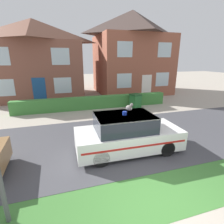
{
  "coord_description": "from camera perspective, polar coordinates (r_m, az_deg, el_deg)",
  "views": [
    {
      "loc": [
        -2.25,
        -3.03,
        3.54
      ],
      "look_at": [
        0.15,
        4.75,
        1.05
      ],
      "focal_mm": 28.0,
      "sensor_mm": 36.0,
      "label": 1
    }
  ],
  "objects": [
    {
      "name": "lawn_verge",
      "position": [
        5.35,
        13.94,
        -24.96
      ],
      "size": [
        28.0,
        1.66,
        0.01
      ],
      "primitive_type": "cube",
      "color": "#3D7533",
      "rests_on": "ground"
    },
    {
      "name": "ground_plane",
      "position": [
        5.17,
        15.8,
        -26.94
      ],
      "size": [
        80.0,
        80.0,
        0.0
      ],
      "primitive_type": "plane",
      "color": "#A89E8E"
    },
    {
      "name": "cat",
      "position": [
        6.61,
        5.74,
        1.51
      ],
      "size": [
        0.29,
        0.35,
        0.31
      ],
      "rotation": [
        0.0,
        0.0,
        5.53
      ],
      "color": "gray",
      "rests_on": "police_car"
    },
    {
      "name": "road_strip",
      "position": [
        8.13,
        0.7,
        -8.77
      ],
      "size": [
        28.0,
        5.61,
        0.01
      ],
      "primitive_type": "cube",
      "color": "#424247",
      "rests_on": "ground"
    },
    {
      "name": "wheelie_bin",
      "position": [
        13.07,
        7.62,
        3.58
      ],
      "size": [
        0.84,
        0.87,
        1.07
      ],
      "rotation": [
        0.0,
        0.0,
        0.31
      ],
      "color": "#23662D",
      "rests_on": "ground"
    },
    {
      "name": "garden_hedge",
      "position": [
        12.95,
        -5.68,
        3.13
      ],
      "size": [
        11.22,
        0.53,
        0.91
      ],
      "primitive_type": "cube",
      "color": "#3D7F38",
      "rests_on": "ground"
    },
    {
      "name": "house_right",
      "position": [
        19.57,
        6.45,
        18.78
      ],
      "size": [
        7.5,
        6.49,
        8.19
      ],
      "color": "#93513D",
      "rests_on": "ground"
    },
    {
      "name": "house_left",
      "position": [
        18.33,
        -23.66,
        15.64
      ],
      "size": [
        8.27,
        6.45,
        6.94
      ],
      "color": "brown",
      "rests_on": "ground"
    },
    {
      "name": "police_car",
      "position": [
        6.87,
        5.03,
        -7.17
      ],
      "size": [
        4.12,
        1.82,
        1.65
      ],
      "rotation": [
        0.0,
        0.0,
        -0.03
      ],
      "color": "black",
      "rests_on": "road_strip"
    }
  ]
}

